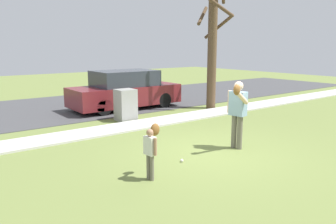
% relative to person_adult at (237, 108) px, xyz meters
% --- Properties ---
extents(ground_plane, '(48.00, 48.00, 0.00)m').
position_rel_person_adult_xyz_m(ground_plane, '(-0.65, 3.66, -1.09)').
color(ground_plane, olive).
extents(sidewalk_strip, '(36.00, 1.20, 0.06)m').
position_rel_person_adult_xyz_m(sidewalk_strip, '(-0.65, 3.76, -1.06)').
color(sidewalk_strip, beige).
rests_on(sidewalk_strip, ground).
extents(road_surface, '(36.00, 6.80, 0.02)m').
position_rel_person_adult_xyz_m(road_surface, '(-0.65, 8.76, -1.08)').
color(road_surface, '#424244').
rests_on(road_surface, ground).
extents(person_adult, '(0.70, 0.72, 1.77)m').
position_rel_person_adult_xyz_m(person_adult, '(0.00, 0.00, 0.00)').
color(person_adult, '#6B6656').
rests_on(person_adult, ground).
extents(person_child, '(0.46, 0.46, 1.10)m').
position_rel_person_adult_xyz_m(person_child, '(-2.91, -0.32, -0.38)').
color(person_child, '#6B6656').
rests_on(person_child, ground).
extents(baseball, '(0.07, 0.07, 0.07)m').
position_rel_person_adult_xyz_m(baseball, '(-1.81, 0.06, -1.05)').
color(baseball, white).
rests_on(baseball, ground).
extents(utility_cabinet, '(0.66, 0.61, 1.14)m').
position_rel_person_adult_xyz_m(utility_cabinet, '(-0.56, 4.76, -0.52)').
color(utility_cabinet, gray).
rests_on(utility_cabinet, ground).
extents(street_tree_near, '(1.85, 1.88, 5.37)m').
position_rel_person_adult_xyz_m(street_tree_near, '(3.64, 4.64, 1.76)').
color(street_tree_near, brown).
rests_on(street_tree_near, ground).
extents(parked_suv_maroon, '(4.70, 1.90, 1.63)m').
position_rel_person_adult_xyz_m(parked_suv_maroon, '(0.61, 6.82, -0.30)').
color(parked_suv_maroon, maroon).
rests_on(parked_suv_maroon, road_surface).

